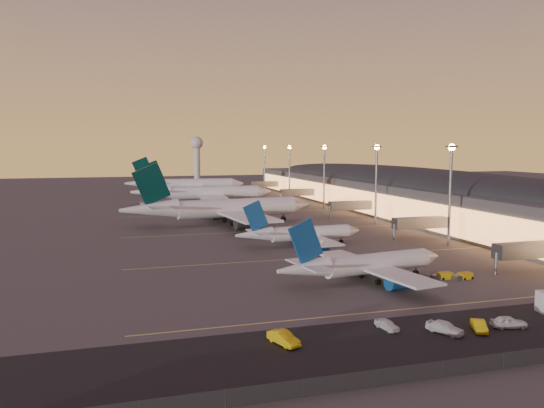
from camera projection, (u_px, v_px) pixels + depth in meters
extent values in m
plane|color=#42403D|center=(317.00, 253.00, 125.95)|extent=(700.00, 700.00, 0.00)
cylinder|color=silver|center=(378.00, 263.00, 99.65)|extent=(22.39, 7.21, 3.76)
cone|color=silver|center=(430.00, 257.00, 105.15)|extent=(4.11, 4.28, 3.76)
cone|color=silver|center=(303.00, 269.00, 92.73)|extent=(10.44, 5.29, 3.76)
cube|color=silver|center=(373.00, 267.00, 99.27)|extent=(11.34, 32.27, 0.41)
cylinder|color=navy|center=(355.00, 266.00, 105.95)|extent=(5.37, 3.57, 2.82)
cylinder|color=navy|center=(400.00, 282.00, 93.46)|extent=(5.37, 3.57, 2.82)
cube|color=navy|center=(306.00, 241.00, 92.42)|extent=(6.89, 1.65, 8.15)
cube|color=silver|center=(309.00, 265.00, 93.19)|extent=(5.32, 11.81, 0.26)
cylinder|color=black|center=(416.00, 272.00, 103.91)|extent=(0.34, 0.34, 1.48)
cylinder|color=black|center=(416.00, 273.00, 103.94)|extent=(1.14, 0.82, 1.05)
cylinder|color=black|center=(361.00, 274.00, 101.53)|extent=(0.34, 0.34, 1.48)
cylinder|color=black|center=(361.00, 276.00, 101.55)|extent=(1.14, 0.82, 1.05)
cylinder|color=black|center=(378.00, 281.00, 96.81)|extent=(0.34, 0.34, 1.48)
cylinder|color=black|center=(378.00, 282.00, 96.84)|extent=(1.14, 0.82, 1.05)
cylinder|color=silver|center=(311.00, 233.00, 135.20)|extent=(21.12, 4.83, 3.56)
cone|color=silver|center=(353.00, 231.00, 139.32)|extent=(3.59, 3.76, 3.56)
cone|color=silver|center=(254.00, 235.00, 130.01)|extent=(9.65, 4.13, 3.56)
cube|color=silver|center=(307.00, 236.00, 134.93)|extent=(7.89, 30.33, 0.39)
cylinder|color=navy|center=(299.00, 236.00, 141.46)|extent=(4.88, 2.96, 2.67)
cylinder|color=navy|center=(320.00, 245.00, 129.11)|extent=(4.88, 2.96, 2.67)
cube|color=navy|center=(256.00, 216.00, 129.67)|extent=(6.55, 0.93, 7.73)
cube|color=silver|center=(258.00, 232.00, 130.34)|extent=(4.03, 10.99, 0.25)
cylinder|color=black|center=(341.00, 241.00, 138.45)|extent=(0.30, 0.30, 1.41)
cylinder|color=black|center=(341.00, 241.00, 138.47)|extent=(1.03, 0.68, 1.00)
cylinder|color=black|center=(301.00, 241.00, 137.23)|extent=(0.30, 0.30, 1.41)
cylinder|color=black|center=(301.00, 242.00, 137.25)|extent=(1.03, 0.68, 1.00)
cylinder|color=black|center=(308.00, 245.00, 132.57)|extent=(0.30, 0.30, 1.41)
cylinder|color=black|center=(308.00, 246.00, 132.59)|extent=(1.03, 0.68, 1.00)
cylinder|color=silver|center=(237.00, 208.00, 173.10)|extent=(39.80, 10.39, 5.95)
cone|color=silver|center=(300.00, 205.00, 181.97)|extent=(6.99, 6.64, 5.95)
cone|color=silver|center=(149.00, 209.00, 161.94)|extent=(18.35, 7.94, 5.95)
cube|color=silver|center=(232.00, 211.00, 172.48)|extent=(17.90, 58.49, 0.66)
cylinder|color=#55575C|center=(224.00, 213.00, 184.78)|extent=(9.34, 5.45, 4.47)
cylinder|color=#55575C|center=(249.00, 222.00, 161.59)|extent=(9.34, 5.45, 4.47)
cube|color=#032B2A|center=(151.00, 184.00, 161.46)|extent=(11.77, 2.22, 13.22)
cube|color=silver|center=(156.00, 206.00, 162.68)|extent=(8.66, 21.31, 0.42)
cylinder|color=black|center=(283.00, 218.00, 179.97)|extent=(0.53, 0.53, 2.38)
cylinder|color=black|center=(283.00, 219.00, 180.00)|extent=(1.77, 1.22, 1.67)
cylinder|color=black|center=(224.00, 219.00, 176.13)|extent=(0.53, 0.53, 2.38)
cylinder|color=black|center=(224.00, 220.00, 176.17)|extent=(1.77, 1.22, 1.67)
cylinder|color=black|center=(232.00, 222.00, 168.50)|extent=(0.53, 0.53, 2.38)
cylinder|color=black|center=(232.00, 224.00, 168.54)|extent=(1.77, 1.22, 1.67)
cylinder|color=silver|center=(215.00, 192.00, 233.06)|extent=(38.15, 9.05, 5.72)
cone|color=silver|center=(264.00, 192.00, 237.35)|extent=(6.58, 6.23, 5.72)
cone|color=silver|center=(151.00, 192.00, 227.62)|extent=(17.51, 7.21, 5.72)
cube|color=silver|center=(211.00, 195.00, 232.81)|extent=(15.84, 56.00, 0.63)
cylinder|color=#55575C|center=(211.00, 197.00, 245.11)|extent=(8.88, 5.03, 4.29)
cylinder|color=#55575C|center=(216.00, 202.00, 221.41)|extent=(8.88, 5.03, 4.29)
cube|color=#032B2A|center=(153.00, 175.00, 227.00)|extent=(11.30, 1.86, 12.68)
cube|color=silver|center=(156.00, 190.00, 227.94)|extent=(7.84, 20.35, 0.40)
cylinder|color=black|center=(250.00, 201.00, 236.59)|extent=(0.50, 0.50, 2.29)
cylinder|color=black|center=(250.00, 202.00, 236.63)|extent=(1.68, 1.14, 1.60)
cylinder|color=black|center=(207.00, 201.00, 236.80)|extent=(0.50, 0.50, 2.29)
cylinder|color=black|center=(207.00, 202.00, 236.83)|extent=(1.68, 1.14, 1.60)
cylinder|color=black|center=(209.00, 203.00, 229.00)|extent=(0.50, 0.50, 2.29)
cylinder|color=black|center=(209.00, 203.00, 229.03)|extent=(1.68, 1.14, 1.60)
cylinder|color=silver|center=(196.00, 184.00, 284.15)|extent=(39.21, 9.69, 5.87)
cone|color=silver|center=(238.00, 184.00, 288.33)|extent=(6.81, 6.46, 5.87)
cone|color=silver|center=(142.00, 183.00, 278.85)|extent=(18.03, 7.58, 5.87)
cube|color=silver|center=(192.00, 186.00, 283.91)|extent=(16.84, 57.58, 0.65)
cylinder|color=#55575C|center=(194.00, 188.00, 296.55)|extent=(9.16, 5.25, 4.40)
cylinder|color=#55575C|center=(196.00, 192.00, 272.16)|extent=(9.16, 5.25, 4.40)
cube|color=#032B2A|center=(143.00, 169.00, 278.20)|extent=(11.61, 2.02, 13.03)
cube|color=silver|center=(146.00, 182.00, 279.15)|extent=(8.26, 20.95, 0.41)
cylinder|color=black|center=(226.00, 191.00, 287.62)|extent=(0.51, 0.51, 2.35)
cylinder|color=black|center=(226.00, 192.00, 287.65)|extent=(1.74, 1.19, 1.64)
cylinder|color=black|center=(190.00, 191.00, 288.02)|extent=(0.51, 0.51, 2.35)
cylinder|color=black|center=(190.00, 192.00, 288.06)|extent=(1.74, 1.19, 1.64)
cylinder|color=black|center=(190.00, 192.00, 280.00)|extent=(0.51, 0.51, 2.35)
cylinder|color=black|center=(190.00, 193.00, 280.03)|extent=(1.74, 1.19, 1.64)
cube|color=#454549|center=(396.00, 195.00, 211.90)|extent=(40.00, 255.00, 12.00)
ellipsoid|color=black|center=(397.00, 180.00, 211.25)|extent=(39.00, 253.00, 10.92)
cube|color=#F39953|center=(350.00, 199.00, 206.32)|extent=(0.40, 244.80, 8.00)
cube|color=#55575C|center=(530.00, 250.00, 106.43)|extent=(16.00, 3.20, 3.00)
cylinder|color=slate|center=(496.00, 264.00, 104.43)|extent=(0.70, 0.70, 4.40)
cube|color=#55575C|center=(421.00, 223.00, 144.58)|extent=(16.00, 3.20, 3.00)
cylinder|color=slate|center=(394.00, 232.00, 142.57)|extent=(0.70, 0.70, 4.40)
cube|color=#55575C|center=(351.00, 205.00, 187.49)|extent=(16.00, 3.20, 3.00)
cylinder|color=slate|center=(330.00, 213.00, 185.48)|extent=(0.70, 0.70, 4.40)
cube|color=#55575C|center=(298.00, 192.00, 241.84)|extent=(16.00, 3.20, 3.00)
cylinder|color=slate|center=(281.00, 198.00, 239.84)|extent=(0.70, 0.70, 4.40)
cube|color=#55575C|center=(265.00, 184.00, 295.24)|extent=(16.00, 3.20, 3.00)
cylinder|color=slate|center=(251.00, 189.00, 293.24)|extent=(0.70, 0.70, 4.40)
cylinder|color=slate|center=(450.00, 197.00, 134.75)|extent=(0.70, 0.70, 25.00)
cube|color=slate|center=(452.00, 146.00, 133.39)|extent=(2.20, 2.20, 0.50)
sphere|color=#FFB75A|center=(452.00, 147.00, 133.41)|extent=(1.80, 1.80, 1.80)
cylinder|color=slate|center=(376.00, 186.00, 172.89)|extent=(0.70, 0.70, 25.00)
cube|color=slate|center=(377.00, 147.00, 171.53)|extent=(2.20, 2.20, 0.50)
sphere|color=#FFB75A|center=(377.00, 147.00, 171.55)|extent=(1.80, 1.80, 1.80)
cylinder|color=slate|center=(324.00, 178.00, 215.80)|extent=(0.70, 0.70, 25.00)
cube|color=slate|center=(325.00, 147.00, 214.44)|extent=(2.20, 2.20, 0.50)
sphere|color=#FFB75A|center=(324.00, 147.00, 214.46)|extent=(1.80, 1.80, 1.80)
cylinder|color=slate|center=(289.00, 173.00, 258.71)|extent=(0.70, 0.70, 25.00)
cube|color=slate|center=(290.00, 147.00, 257.35)|extent=(2.20, 2.20, 0.50)
sphere|color=#FFB75A|center=(290.00, 147.00, 257.37)|extent=(1.80, 1.80, 1.80)
cylinder|color=slate|center=(265.00, 169.00, 301.62)|extent=(0.70, 0.70, 25.00)
cube|color=slate|center=(265.00, 147.00, 300.26)|extent=(2.20, 2.20, 0.50)
sphere|color=#FFB75A|center=(265.00, 147.00, 300.29)|extent=(1.80, 1.80, 1.80)
cylinder|color=silver|center=(197.00, 164.00, 375.31)|extent=(4.40, 4.40, 26.00)
sphere|color=silver|center=(197.00, 143.00, 373.70)|extent=(9.00, 9.00, 9.00)
cube|color=black|center=(466.00, 331.00, 72.55)|extent=(260.00, 16.00, 0.01)
cube|color=#D8C659|center=(422.00, 308.00, 83.04)|extent=(90.00, 0.36, 0.00)
cube|color=#D8C659|center=(325.00, 257.00, 121.19)|extent=(90.00, 0.36, 0.00)
cube|color=#D8C659|center=(275.00, 231.00, 159.33)|extent=(90.00, 0.36, 0.00)
cube|color=#D8C659|center=(241.00, 213.00, 202.24)|extent=(90.00, 0.36, 0.00)
cube|color=#D8C659|center=(215.00, 199.00, 254.69)|extent=(90.00, 0.36, 0.00)
cube|color=#2D2D30|center=(533.00, 357.00, 61.00)|extent=(124.00, 0.08, 1.90)
cylinder|color=#2D2D30|center=(226.00, 399.00, 50.87)|extent=(0.12, 0.12, 2.00)
cylinder|color=#2D2D30|center=(304.00, 388.00, 53.12)|extent=(0.12, 0.12, 2.00)
cylinder|color=#2D2D30|center=(376.00, 378.00, 55.38)|extent=(0.12, 0.12, 2.00)
cylinder|color=#2D2D30|center=(442.00, 369.00, 57.63)|extent=(0.12, 0.12, 2.00)
cylinder|color=#2D2D30|center=(504.00, 361.00, 59.88)|extent=(0.12, 0.12, 2.00)
cube|color=gold|center=(465.00, 276.00, 101.13)|extent=(2.89, 2.08, 1.21)
cube|color=#55575C|center=(458.00, 278.00, 100.27)|extent=(1.76, 1.67, 0.88)
cylinder|color=black|center=(466.00, 276.00, 102.34)|extent=(0.51, 0.28, 0.48)
cylinder|color=black|center=(472.00, 278.00, 100.86)|extent=(0.51, 0.28, 0.48)
cylinder|color=black|center=(458.00, 277.00, 101.47)|extent=(0.51, 0.28, 0.48)
cylinder|color=black|center=(465.00, 279.00, 99.99)|extent=(0.51, 0.28, 0.48)
cube|color=gold|center=(445.00, 276.00, 101.17)|extent=(2.81, 1.85, 1.25)
cube|color=#55575C|center=(436.00, 277.00, 100.51)|extent=(1.67, 1.56, 0.91)
cylinder|color=black|center=(446.00, 276.00, 102.35)|extent=(0.51, 0.23, 0.50)
cylinder|color=black|center=(452.00, 278.00, 100.76)|extent=(0.51, 0.23, 0.50)
cylinder|color=black|center=(438.00, 277.00, 101.67)|extent=(0.51, 0.23, 0.50)
cylinder|color=black|center=(443.00, 279.00, 100.08)|extent=(0.51, 0.23, 0.50)
imported|color=silver|center=(387.00, 324.00, 73.07)|extent=(2.39, 4.35, 1.40)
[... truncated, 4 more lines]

